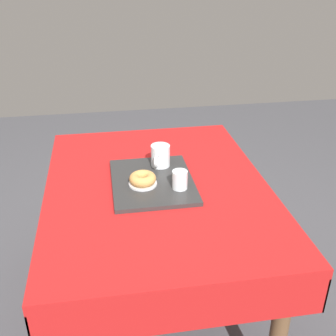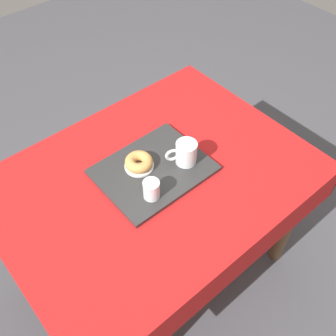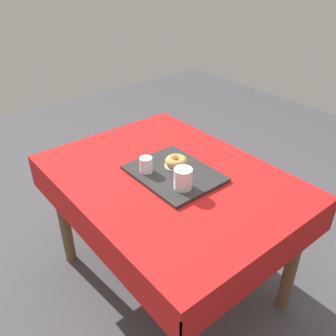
{
  "view_description": "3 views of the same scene",
  "coord_description": "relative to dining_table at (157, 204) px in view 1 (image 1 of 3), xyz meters",
  "views": [
    {
      "loc": [
        1.48,
        -0.2,
        1.58
      ],
      "look_at": [
        -0.04,
        0.05,
        0.77
      ],
      "focal_mm": 44.32,
      "sensor_mm": 36.0,
      "label": 1
    },
    {
      "loc": [
        0.59,
        0.78,
        1.89
      ],
      "look_at": [
        -0.04,
        0.03,
        0.77
      ],
      "focal_mm": 42.04,
      "sensor_mm": 36.0,
      "label": 2
    },
    {
      "loc": [
        -1.11,
        0.91,
        1.66
      ],
      "look_at": [
        -0.01,
        0.01,
        0.77
      ],
      "focal_mm": 38.44,
      "sensor_mm": 36.0,
      "label": 3
    }
  ],
  "objects": [
    {
      "name": "ground_plane",
      "position": [
        0.0,
        0.0,
        -0.63
      ],
      "size": [
        6.0,
        6.0,
        0.0
      ],
      "primitive_type": "plane",
      "color": "#47474C"
    },
    {
      "name": "dining_table",
      "position": [
        0.0,
        0.0,
        0.0
      ],
      "size": [
        1.21,
        0.91,
        0.73
      ],
      "color": "red",
      "rests_on": "ground"
    },
    {
      "name": "serving_tray",
      "position": [
        -0.01,
        -0.02,
        0.1
      ],
      "size": [
        0.42,
        0.33,
        0.02
      ],
      "primitive_type": "cube",
      "color": "#2D2D2D",
      "rests_on": "dining_table"
    },
    {
      "name": "tea_mug_left",
      "position": [
        -0.13,
        0.03,
        0.16
      ],
      "size": [
        0.12,
        0.08,
        0.1
      ],
      "color": "white",
      "rests_on": "serving_tray"
    },
    {
      "name": "water_glass_near",
      "position": [
        0.07,
        0.08,
        0.15
      ],
      "size": [
        0.06,
        0.06,
        0.08
      ],
      "color": "white",
      "rests_on": "serving_tray"
    },
    {
      "name": "donut_plate_left",
      "position": [
        0.02,
        -0.06,
        0.12
      ],
      "size": [
        0.12,
        0.12,
        0.01
      ],
      "primitive_type": "cylinder",
      "color": "silver",
      "rests_on": "serving_tray"
    },
    {
      "name": "sugar_donut_left",
      "position": [
        0.02,
        -0.06,
        0.14
      ],
      "size": [
        0.11,
        0.11,
        0.04
      ],
      "primitive_type": "torus",
      "color": "tan",
      "rests_on": "donut_plate_left"
    }
  ]
}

